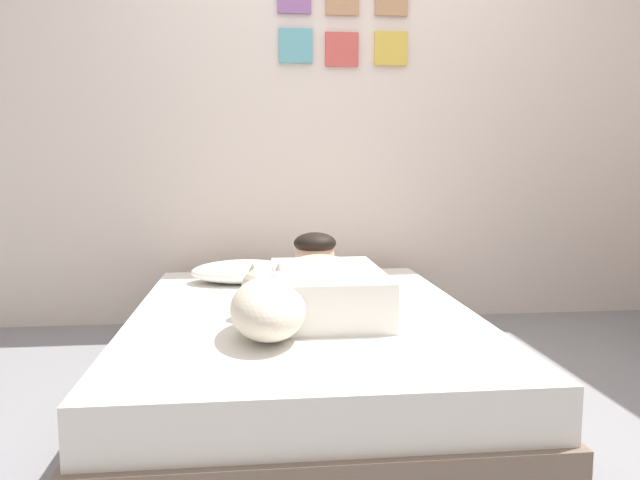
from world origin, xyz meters
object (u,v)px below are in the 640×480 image
object	(u,v)px
person_lying	(324,282)
cell_phone	(297,328)
coffee_cup	(330,278)
bed	(303,349)
dog	(267,305)
pillow	(244,271)

from	to	relation	value
person_lying	cell_phone	bearing A→B (deg)	-111.97
coffee_cup	cell_phone	xyz separation A→B (m)	(-0.22, -0.76, -0.03)
bed	dog	bearing A→B (deg)	-114.68
coffee_cup	dog	bearing A→B (deg)	-111.68
coffee_cup	pillow	bearing A→B (deg)	161.81
person_lying	coffee_cup	distance (m)	0.44
coffee_cup	cell_phone	world-z (taller)	coffee_cup
pillow	cell_phone	xyz separation A→B (m)	(0.20, -0.90, -0.05)
pillow	person_lying	bearing A→B (deg)	-59.02
person_lying	dog	size ratio (longest dim) A/B	1.60
dog	cell_phone	distance (m)	0.15
pillow	cell_phone	world-z (taller)	pillow
cell_phone	person_lying	bearing A→B (deg)	68.03
dog	cell_phone	world-z (taller)	dog
pillow	bed	bearing A→B (deg)	-68.05
cell_phone	dog	bearing A→B (deg)	-154.72
bed	dog	distance (m)	0.45
bed	pillow	xyz separation A→B (m)	(-0.25, 0.62, 0.22)
dog	cell_phone	bearing A→B (deg)	25.28
pillow	cell_phone	bearing A→B (deg)	-77.26
dog	pillow	bearing A→B (deg)	95.79
cell_phone	bed	bearing A→B (deg)	80.82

